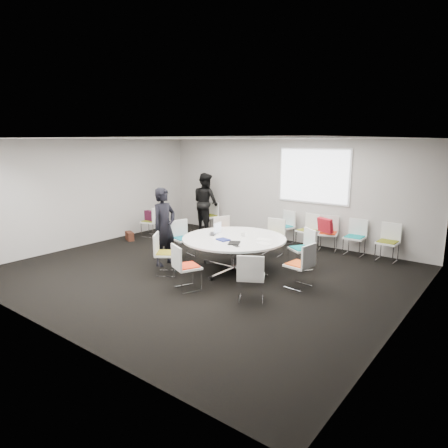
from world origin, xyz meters
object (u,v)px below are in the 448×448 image
Objects in this scene: person_back at (206,202)px; cup at (243,234)px; conference_table at (234,246)px; chair_ring_g at (187,276)px; chair_person_back at (209,222)px; chair_back_a at (284,233)px; chair_spare_left at (151,227)px; chair_ring_d at (226,241)px; chair_ring_a at (299,274)px; laptop at (215,234)px; brown_bag at (130,236)px; chair_back_e at (387,250)px; chair_back_d at (354,244)px; chair_ring_c at (273,244)px; chair_ring_h at (251,286)px; maroon_bag at (150,216)px; person_main at (164,227)px; chair_ring_e at (183,246)px; chair_ring_f at (166,261)px; chair_back_b at (307,237)px; chair_ring_b at (301,257)px; chair_back_c at (328,240)px.

person_back is 20.07× the size of cup.
conference_table is at bearing -112.91° from cup.
chair_person_back is (-2.90, 4.19, 0.00)m from chair_ring_g.
chair_back_a is 1.00× the size of chair_spare_left.
chair_ring_a is at bearing 88.27° from chair_ring_d.
chair_ring_g is 5.09m from chair_person_back.
laptop is 3.44× the size of cup.
chair_spare_left and chair_person_back have the same top height.
chair_ring_a is 2.44× the size of brown_bag.
chair_back_d is at bearing 1.19° from chair_back_e.
chair_ring_c is 1.00× the size of chair_back_a.
chair_ring_h is at bearing 83.34° from chair_back_d.
maroon_bag is (-6.19, -1.69, 0.34)m from chair_back_e.
chair_back_a is 2.74m from chair_back_e.
chair_ring_c is 2.72m from person_main.
laptop is at bearing 51.11° from chair_back_d.
chair_back_d is (0.41, 3.93, 0.00)m from chair_ring_h.
maroon_bag is at bearing -96.59° from chair_ring_e.
chair_ring_f is 1.00× the size of chair_back_b.
person_back reaches higher than chair_ring_f.
chair_ring_b is at bearing 109.65° from chair_ring_d.
person_back reaches higher than chair_ring_b.
person_back is at bearing 1.65° from chair_back_d.
chair_ring_d and chair_back_d have the same top height.
person_main is at bearing -141.52° from chair_spare_left.
person_main is (-0.45, -1.68, 0.60)m from chair_ring_d.
chair_ring_h reaches higher than maroon_bag.
chair_ring_h is 5.46m from chair_spare_left.
chair_back_e is 1.00× the size of chair_person_back.
chair_ring_d is 1.11m from chair_ring_e.
chair_ring_a is 1.00× the size of chair_person_back.
chair_ring_f is 1.03m from chair_ring_g.
chair_person_back is at bearing -14.86° from chair_back_c.
conference_table is at bearing 50.16° from chair_back_e.
conference_table is 2.51× the size of chair_ring_e.
chair_person_back is 2.44× the size of brown_bag.
chair_back_b is (-0.69, 1.71, 0.00)m from chair_ring_b.
chair_back_c is at bearing -162.31° from person_back.
chair_ring_c is 1.00× the size of chair_ring_e.
chair_back_d is (0.54, 1.75, 0.00)m from chair_ring_b.
chair_ring_g is (1.55, -1.56, 0.00)m from chair_ring_e.
chair_ring_b is 2.19m from chair_ring_h.
person_back is (-3.90, -0.18, 0.63)m from chair_back_c.
chair_ring_g is at bearing 61.56° from chair_back_c.
chair_back_e is at bearing 15.28° from maroon_bag.
chair_ring_c and chair_ring_f have the same top height.
conference_table is at bearing 154.05° from person_back.
chair_ring_d and chair_ring_g have the same top height.
chair_back_e is at bearing 140.01° from chair_ring_e.
chair_ring_h is 2.20× the size of maroon_bag.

